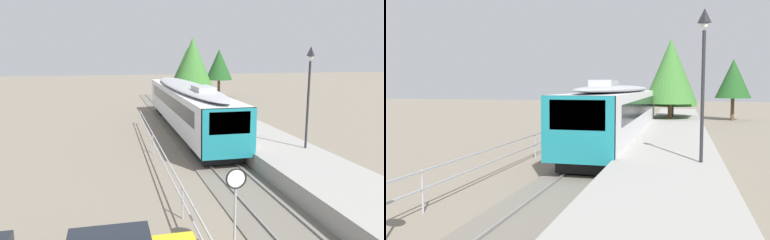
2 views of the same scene
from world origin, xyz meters
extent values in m
plane|color=slate|center=(-3.00, 22.00, 0.00)|extent=(160.00, 160.00, 0.00)
cube|color=#6B665B|center=(0.00, 22.00, 0.03)|extent=(3.20, 60.00, 0.06)
cube|color=slate|center=(-0.72, 22.00, 0.10)|extent=(0.08, 60.00, 0.08)
cube|color=slate|center=(0.72, 22.00, 0.10)|extent=(0.08, 60.00, 0.08)
cube|color=silver|center=(0.00, 27.06, 1.96)|extent=(2.80, 20.89, 2.55)
cube|color=#19757F|center=(0.00, 16.71, 1.96)|extent=(2.80, 0.24, 2.55)
cube|color=black|center=(0.00, 16.63, 2.53)|extent=(2.13, 0.08, 1.12)
cube|color=black|center=(0.00, 27.06, 2.37)|extent=(2.82, 17.55, 0.92)
ellipsoid|color=#A8AAAF|center=(0.00, 27.06, 3.42)|extent=(2.69, 20.06, 0.44)
cube|color=#A8AAAF|center=(0.00, 21.83, 3.70)|extent=(1.10, 2.20, 0.36)
cube|color=#EAE5C6|center=(0.00, 16.64, 0.97)|extent=(1.00, 0.10, 0.20)
cube|color=black|center=(0.00, 19.01, 0.42)|extent=(2.24, 3.20, 0.55)
cube|color=black|center=(0.00, 35.10, 0.42)|extent=(2.24, 3.20, 0.55)
cube|color=#999691|center=(3.25, 22.00, 0.45)|extent=(3.90, 60.00, 0.90)
cylinder|color=#232328|center=(4.42, 17.04, 3.20)|extent=(0.12, 0.12, 4.60)
pyramid|color=#232328|center=(4.42, 17.04, 6.00)|extent=(0.34, 0.34, 0.50)
sphere|color=silver|center=(4.42, 17.04, 5.68)|extent=(0.24, 0.24, 0.24)
cube|color=#9EA0A5|center=(-3.30, 12.00, 1.20)|extent=(0.05, 36.00, 0.05)
cube|color=#9EA0A5|center=(-3.30, 12.00, 0.69)|extent=(0.05, 36.00, 0.05)
cylinder|color=#9EA0A5|center=(-3.30, 12.00, 0.62)|extent=(0.06, 0.06, 1.25)
cylinder|color=#9EA0A5|center=(-3.30, 21.00, 0.62)|extent=(0.06, 0.06, 1.25)
cylinder|color=#9EA0A5|center=(-3.30, 30.00, 0.62)|extent=(0.06, 0.06, 1.25)
cylinder|color=brown|center=(8.82, 47.44, 1.18)|extent=(0.36, 0.36, 2.36)
cone|color=#1E4C1E|center=(8.82, 47.44, 4.40)|extent=(3.61, 3.61, 4.08)
cylinder|color=brown|center=(2.80, 39.37, 0.92)|extent=(0.36, 0.36, 1.84)
cone|color=#38702D|center=(2.80, 39.37, 4.20)|extent=(4.40, 4.40, 4.73)
cylinder|color=brown|center=(2.73, 36.73, 1.08)|extent=(0.36, 0.36, 2.17)
cone|color=#38702D|center=(2.73, 36.73, 4.83)|extent=(4.38, 4.38, 5.33)
camera|label=1|loc=(-5.70, -0.10, 5.90)|focal=34.16mm
camera|label=2|loc=(3.76, 2.27, 3.58)|focal=37.90mm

